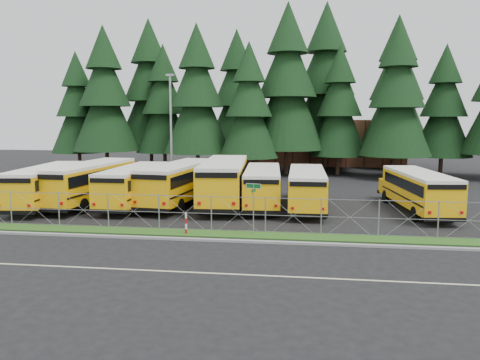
{
  "coord_description": "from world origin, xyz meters",
  "views": [
    {
      "loc": [
        4.0,
        -25.94,
        6.24
      ],
      "look_at": [
        -0.08,
        4.0,
        2.23
      ],
      "focal_mm": 35.0,
      "sensor_mm": 36.0,
      "label": 1
    }
  ],
  "objects_px": {
    "bus_2": "(136,186)",
    "light_standard": "(171,126)",
    "bus_0": "(50,186)",
    "bus_1": "(92,184)",
    "bus_east": "(417,192)",
    "bus_4": "(225,182)",
    "street_sign": "(254,198)",
    "bus_5": "(263,187)",
    "bus_6": "(307,189)",
    "bus_3": "(181,184)",
    "striped_bollard": "(186,224)"
  },
  "relations": [
    {
      "from": "bus_2",
      "to": "light_standard",
      "type": "bearing_deg",
      "value": 90.68
    },
    {
      "from": "bus_4",
      "to": "street_sign",
      "type": "bearing_deg",
      "value": -75.37
    },
    {
      "from": "bus_3",
      "to": "bus_6",
      "type": "relative_size",
      "value": 1.1
    },
    {
      "from": "bus_0",
      "to": "bus_2",
      "type": "bearing_deg",
      "value": 4.5
    },
    {
      "from": "bus_east",
      "to": "striped_bollard",
      "type": "bearing_deg",
      "value": -155.68
    },
    {
      "from": "bus_3",
      "to": "bus_east",
      "type": "relative_size",
      "value": 1.1
    },
    {
      "from": "street_sign",
      "to": "light_standard",
      "type": "height_order",
      "value": "light_standard"
    },
    {
      "from": "bus_2",
      "to": "street_sign",
      "type": "xyz_separation_m",
      "value": [
        9.27,
        -7.54,
        0.64
      ]
    },
    {
      "from": "bus_1",
      "to": "bus_3",
      "type": "distance_m",
      "value": 6.53
    },
    {
      "from": "bus_2",
      "to": "bus_east",
      "type": "relative_size",
      "value": 1.02
    },
    {
      "from": "striped_bollard",
      "to": "bus_0",
      "type": "bearing_deg",
      "value": 149.92
    },
    {
      "from": "bus_0",
      "to": "bus_east",
      "type": "height_order",
      "value": "bus_0"
    },
    {
      "from": "bus_2",
      "to": "bus_3",
      "type": "bearing_deg",
      "value": 16.44
    },
    {
      "from": "bus_2",
      "to": "striped_bollard",
      "type": "relative_size",
      "value": 8.88
    },
    {
      "from": "bus_0",
      "to": "bus_6",
      "type": "relative_size",
      "value": 1.04
    },
    {
      "from": "bus_2",
      "to": "bus_3",
      "type": "xyz_separation_m",
      "value": [
        3.09,
        0.89,
        0.1
      ]
    },
    {
      "from": "bus_5",
      "to": "bus_east",
      "type": "xyz_separation_m",
      "value": [
        10.37,
        -0.69,
        -0.0
      ]
    },
    {
      "from": "bus_2",
      "to": "bus_5",
      "type": "relative_size",
      "value": 1.02
    },
    {
      "from": "street_sign",
      "to": "bus_3",
      "type": "bearing_deg",
      "value": 126.23
    },
    {
      "from": "bus_5",
      "to": "street_sign",
      "type": "xyz_separation_m",
      "value": [
        0.25,
        -8.47,
        0.67
      ]
    },
    {
      "from": "bus_1",
      "to": "bus_4",
      "type": "bearing_deg",
      "value": 11.94
    },
    {
      "from": "bus_4",
      "to": "bus_6",
      "type": "bearing_deg",
      "value": -13.04
    },
    {
      "from": "bus_4",
      "to": "light_standard",
      "type": "xyz_separation_m",
      "value": [
        -6.29,
        8.12,
        3.89
      ]
    },
    {
      "from": "bus_5",
      "to": "light_standard",
      "type": "bearing_deg",
      "value": 133.2
    },
    {
      "from": "bus_6",
      "to": "striped_bollard",
      "type": "xyz_separation_m",
      "value": [
        -6.47,
        -8.21,
        -0.76
      ]
    },
    {
      "from": "bus_0",
      "to": "bus_6",
      "type": "distance_m",
      "value": 18.19
    },
    {
      "from": "bus_0",
      "to": "bus_3",
      "type": "bearing_deg",
      "value": 6.57
    },
    {
      "from": "striped_bollard",
      "to": "light_standard",
      "type": "distance_m",
      "value": 18.79
    },
    {
      "from": "bus_6",
      "to": "street_sign",
      "type": "relative_size",
      "value": 3.7
    },
    {
      "from": "bus_3",
      "to": "bus_4",
      "type": "bearing_deg",
      "value": 14.07
    },
    {
      "from": "bus_1",
      "to": "bus_6",
      "type": "distance_m",
      "value": 15.5
    },
    {
      "from": "bus_0",
      "to": "bus_1",
      "type": "relative_size",
      "value": 0.94
    },
    {
      "from": "bus_0",
      "to": "bus_5",
      "type": "distance_m",
      "value": 15.17
    },
    {
      "from": "bus_3",
      "to": "light_standard",
      "type": "bearing_deg",
      "value": 117.52
    },
    {
      "from": "bus_east",
      "to": "striped_bollard",
      "type": "relative_size",
      "value": 8.68
    },
    {
      "from": "bus_4",
      "to": "bus_east",
      "type": "xyz_separation_m",
      "value": [
        13.16,
        -1.04,
        -0.25
      ]
    },
    {
      "from": "bus_4",
      "to": "bus_3",
      "type": "bearing_deg",
      "value": -177.55
    },
    {
      "from": "bus_0",
      "to": "bus_east",
      "type": "relative_size",
      "value": 1.04
    },
    {
      "from": "bus_4",
      "to": "street_sign",
      "type": "relative_size",
      "value": 4.38
    },
    {
      "from": "bus_east",
      "to": "striped_bollard",
      "type": "xyz_separation_m",
      "value": [
        -13.74,
        -8.06,
        -0.77
      ]
    },
    {
      "from": "bus_east",
      "to": "light_standard",
      "type": "distance_m",
      "value": 21.89
    },
    {
      "from": "bus_5",
      "to": "bus_6",
      "type": "height_order",
      "value": "bus_5"
    },
    {
      "from": "bus_3",
      "to": "bus_east",
      "type": "distance_m",
      "value": 16.31
    },
    {
      "from": "striped_bollard",
      "to": "bus_2",
      "type": "bearing_deg",
      "value": 125.8
    },
    {
      "from": "bus_0",
      "to": "bus_1",
      "type": "distance_m",
      "value": 2.86
    },
    {
      "from": "bus_1",
      "to": "bus_east",
      "type": "relative_size",
      "value": 1.11
    },
    {
      "from": "bus_2",
      "to": "bus_0",
      "type": "bearing_deg",
      "value": -169.56
    },
    {
      "from": "bus_1",
      "to": "bus_2",
      "type": "distance_m",
      "value": 3.39
    },
    {
      "from": "bus_0",
      "to": "bus_5",
      "type": "bearing_deg",
      "value": 1.95
    },
    {
      "from": "bus_0",
      "to": "street_sign",
      "type": "xyz_separation_m",
      "value": [
        15.28,
        -6.47,
        0.61
      ]
    }
  ]
}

